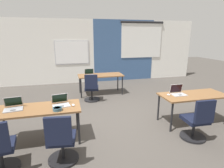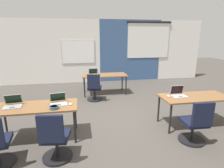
{
  "view_description": "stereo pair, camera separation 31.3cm",
  "coord_description": "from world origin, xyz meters",
  "px_view_note": "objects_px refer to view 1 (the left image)",
  "views": [
    {
      "loc": [
        -1.15,
        -4.14,
        2.08
      ],
      "look_at": [
        -0.08,
        0.18,
        0.9
      ],
      "focal_mm": 29.05,
      "sensor_mm": 36.0,
      "label": 1
    },
    {
      "loc": [
        -0.85,
        -4.2,
        2.08
      ],
      "look_at": [
        -0.08,
        0.18,
        0.9
      ],
      "focal_mm": 29.05,
      "sensor_mm": 36.0,
      "label": 2
    }
  ],
  "objects_px": {
    "mouse_near_left_inner": "(73,105)",
    "laptop_far_left": "(90,74)",
    "mouse_near_right_inner": "(168,95)",
    "snack_bowl": "(57,109)",
    "chair_far_left": "(92,90)",
    "laptop_near_right_inner": "(178,92)",
    "laptop_near_left_end": "(13,107)",
    "desk_near_left": "(39,111)",
    "chair_near_right_inner": "(197,123)",
    "chair_near_left_inner": "(62,143)",
    "desk_far_center": "(101,76)",
    "desk_near_right": "(193,97)",
    "laptop_near_left_inner": "(61,103)"
  },
  "relations": [
    {
      "from": "laptop_near_left_inner",
      "to": "laptop_near_right_inner",
      "type": "height_order",
      "value": "laptop_near_right_inner"
    },
    {
      "from": "mouse_near_left_inner",
      "to": "laptop_near_left_end",
      "type": "distance_m",
      "value": 1.13
    },
    {
      "from": "laptop_near_left_inner",
      "to": "laptop_far_left",
      "type": "relative_size",
      "value": 1.15
    },
    {
      "from": "desk_far_center",
      "to": "chair_near_right_inner",
      "type": "xyz_separation_m",
      "value": [
        1.32,
        -3.51,
        -0.28
      ]
    },
    {
      "from": "laptop_far_left",
      "to": "chair_near_right_inner",
      "type": "bearing_deg",
      "value": -64.59
    },
    {
      "from": "laptop_near_left_inner",
      "to": "chair_near_left_inner",
      "type": "distance_m",
      "value": 0.92
    },
    {
      "from": "mouse_near_right_inner",
      "to": "laptop_far_left",
      "type": "relative_size",
      "value": 0.31
    },
    {
      "from": "mouse_near_left_inner",
      "to": "chair_near_right_inner",
      "type": "xyz_separation_m",
      "value": [
        2.41,
        -0.67,
        -0.36
      ]
    },
    {
      "from": "chair_near_right_inner",
      "to": "chair_near_left_inner",
      "type": "bearing_deg",
      "value": 4.03
    },
    {
      "from": "chair_near_left_inner",
      "to": "laptop_near_right_inner",
      "type": "bearing_deg",
      "value": -154.39
    },
    {
      "from": "desk_near_left",
      "to": "chair_near_right_inner",
      "type": "xyz_separation_m",
      "value": [
        3.07,
        -0.71,
        -0.28
      ]
    },
    {
      "from": "laptop_near_right_inner",
      "to": "mouse_near_right_inner",
      "type": "height_order",
      "value": "laptop_near_right_inner"
    },
    {
      "from": "mouse_near_right_inner",
      "to": "chair_near_right_inner",
      "type": "bearing_deg",
      "value": -76.42
    },
    {
      "from": "snack_bowl",
      "to": "chair_far_left",
      "type": "bearing_deg",
      "value": 67.67
    },
    {
      "from": "laptop_far_left",
      "to": "chair_far_left",
      "type": "relative_size",
      "value": 0.36
    },
    {
      "from": "desk_near_left",
      "to": "laptop_near_right_inner",
      "type": "distance_m",
      "value": 3.13
    },
    {
      "from": "desk_near_right",
      "to": "desk_far_center",
      "type": "xyz_separation_m",
      "value": [
        -1.75,
        2.8,
        0.0
      ]
    },
    {
      "from": "desk_near_right",
      "to": "laptop_near_left_inner",
      "type": "distance_m",
      "value": 3.08
    },
    {
      "from": "desk_near_left",
      "to": "laptop_near_left_end",
      "type": "xyz_separation_m",
      "value": [
        -0.46,
        0.06,
        0.11
      ]
    },
    {
      "from": "desk_near_right",
      "to": "laptop_near_right_inner",
      "type": "distance_m",
      "value": 0.4
    },
    {
      "from": "laptop_near_right_inner",
      "to": "chair_far_left",
      "type": "bearing_deg",
      "value": 131.7
    },
    {
      "from": "laptop_near_left_end",
      "to": "chair_far_left",
      "type": "distance_m",
      "value": 2.74
    },
    {
      "from": "laptop_near_right_inner",
      "to": "desk_near_left",
      "type": "bearing_deg",
      "value": -178.47
    },
    {
      "from": "laptop_near_left_inner",
      "to": "chair_near_left_inner",
      "type": "xyz_separation_m",
      "value": [
        0.01,
        -0.83,
        -0.39
      ]
    },
    {
      "from": "laptop_near_right_inner",
      "to": "laptop_far_left",
      "type": "height_order",
      "value": "laptop_near_right_inner"
    },
    {
      "from": "desk_far_center",
      "to": "chair_near_right_inner",
      "type": "relative_size",
      "value": 1.74
    },
    {
      "from": "laptop_near_left_inner",
      "to": "chair_far_left",
      "type": "xyz_separation_m",
      "value": [
        0.9,
        2.06,
        -0.39
      ]
    },
    {
      "from": "chair_near_right_inner",
      "to": "laptop_far_left",
      "type": "xyz_separation_m",
      "value": [
        -1.72,
        3.53,
        0.39
      ]
    },
    {
      "from": "desk_near_right",
      "to": "chair_near_left_inner",
      "type": "distance_m",
      "value": 3.18
    },
    {
      "from": "desk_near_right",
      "to": "snack_bowl",
      "type": "distance_m",
      "value": 3.14
    },
    {
      "from": "laptop_far_left",
      "to": "laptop_near_left_end",
      "type": "bearing_deg",
      "value": -123.78
    },
    {
      "from": "laptop_near_left_inner",
      "to": "laptop_near_left_end",
      "type": "height_order",
      "value": "laptop_near_left_end"
    },
    {
      "from": "laptop_near_left_end",
      "to": "laptop_far_left",
      "type": "relative_size",
      "value": 1.13
    },
    {
      "from": "chair_near_left_inner",
      "to": "snack_bowl",
      "type": "relative_size",
      "value": 5.18
    },
    {
      "from": "desk_near_left",
      "to": "laptop_near_right_inner",
      "type": "relative_size",
      "value": 4.84
    },
    {
      "from": "laptop_near_right_inner",
      "to": "chair_near_left_inner",
      "type": "bearing_deg",
      "value": -162.19
    },
    {
      "from": "chair_near_left_inner",
      "to": "laptop_near_right_inner",
      "type": "height_order",
      "value": "laptop_near_right_inner"
    },
    {
      "from": "desk_far_center",
      "to": "mouse_near_left_inner",
      "type": "xyz_separation_m",
      "value": [
        -1.08,
        -2.84,
        0.08
      ]
    },
    {
      "from": "mouse_near_left_inner",
      "to": "laptop_far_left",
      "type": "distance_m",
      "value": 2.95
    },
    {
      "from": "chair_near_left_inner",
      "to": "snack_bowl",
      "type": "distance_m",
      "value": 0.69
    },
    {
      "from": "desk_near_left",
      "to": "desk_far_center",
      "type": "xyz_separation_m",
      "value": [
        1.75,
        2.8,
        0.0
      ]
    },
    {
      "from": "chair_far_left",
      "to": "desk_near_left",
      "type": "bearing_deg",
      "value": 68.0
    },
    {
      "from": "laptop_near_left_inner",
      "to": "chair_far_left",
      "type": "bearing_deg",
      "value": 56.38
    },
    {
      "from": "chair_near_left_inner",
      "to": "snack_bowl",
      "type": "height_order",
      "value": "chair_near_left_inner"
    },
    {
      "from": "laptop_near_left_inner",
      "to": "laptop_near_right_inner",
      "type": "xyz_separation_m",
      "value": [
        2.71,
        0.04,
        0.0
      ]
    },
    {
      "from": "mouse_near_right_inner",
      "to": "mouse_near_left_inner",
      "type": "bearing_deg",
      "value": -176.67
    },
    {
      "from": "desk_near_left",
      "to": "laptop_near_left_inner",
      "type": "distance_m",
      "value": 0.44
    },
    {
      "from": "laptop_near_left_end",
      "to": "chair_near_left_inner",
      "type": "bearing_deg",
      "value": -52.51
    },
    {
      "from": "laptop_near_right_inner",
      "to": "snack_bowl",
      "type": "bearing_deg",
      "value": -173.81
    },
    {
      "from": "desk_near_right",
      "to": "laptop_near_left_end",
      "type": "height_order",
      "value": "laptop_near_left_end"
    }
  ]
}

